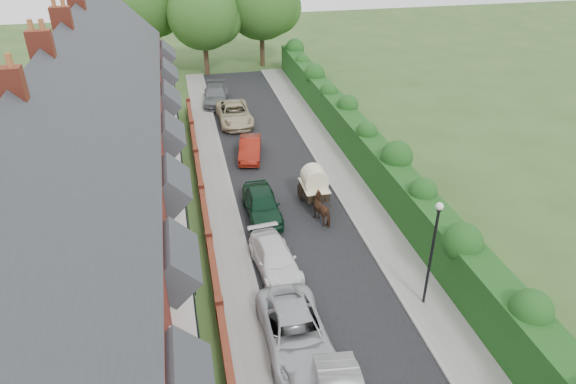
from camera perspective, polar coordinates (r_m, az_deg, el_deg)
name	(u,v)px	position (r m, az deg, el deg)	size (l,w,h in m)	color
road	(299,227)	(27.70, 1.22, -3.96)	(6.00, 58.00, 0.02)	black
pavement_hedge_side	(371,218)	(28.77, 9.19, -2.85)	(2.20, 58.00, 0.12)	gray
pavement_house_side	(228,236)	(27.16, -6.73, -4.82)	(1.70, 58.00, 0.12)	gray
kerb_hedge_side	(353,220)	(28.44, 7.21, -3.10)	(0.18, 58.00, 0.13)	gray
kerb_house_side	(243,234)	(27.22, -5.06, -4.62)	(0.18, 58.00, 0.13)	gray
hedge	(404,190)	(28.65, 12.80, 0.20)	(2.10, 58.00, 2.85)	#143B13
terrace_row	(77,184)	(24.45, -22.41, 0.82)	(9.05, 40.50, 11.50)	maroon
garden_wall_row	(209,242)	(26.07, -8.72, -5.57)	(0.35, 40.35, 1.10)	maroon
lamppost	(433,242)	(21.71, 15.86, -5.38)	(0.32, 0.32, 5.16)	black
tree_far_left	(206,15)	(52.44, -9.05, 18.80)	(7.14, 6.80, 9.29)	#332316
tree_far_right	(265,3)	(55.01, -2.60, 20.26)	(7.98, 7.60, 10.31)	#332316
tree_far_back	(142,3)	(55.19, -15.91, 19.59)	(8.40, 8.00, 10.82)	#332316
car_silver_b	(296,333)	(20.68, 0.84, -15.37)	(2.44, 5.29, 1.47)	#B5B8BD
car_white	(275,259)	(24.39, -1.47, -7.42)	(1.81, 4.46, 1.30)	white
car_green	(262,204)	(28.32, -2.93, -1.34)	(1.82, 4.52, 1.54)	black
car_red	(250,149)	(35.04, -4.23, 4.84)	(1.40, 4.02, 1.32)	maroon
car_beige	(234,114)	(40.89, -5.97, 8.65)	(2.50, 5.43, 1.51)	tan
car_grey	(216,95)	(45.30, -8.03, 10.61)	(2.05, 5.04, 1.46)	slate
horse	(323,209)	(27.90, 3.96, -1.90)	(0.83, 1.83, 1.54)	#432618
horse_cart	(314,183)	(29.26, 2.93, 1.02)	(1.46, 3.22, 2.33)	black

